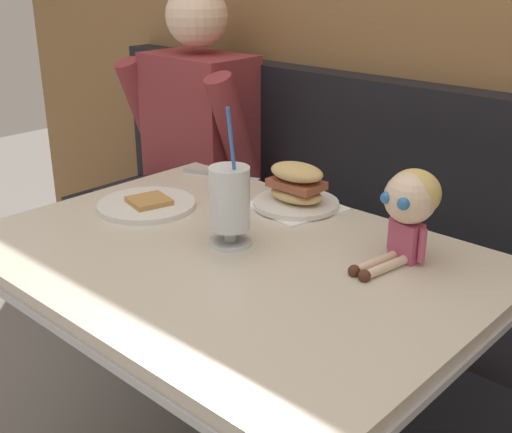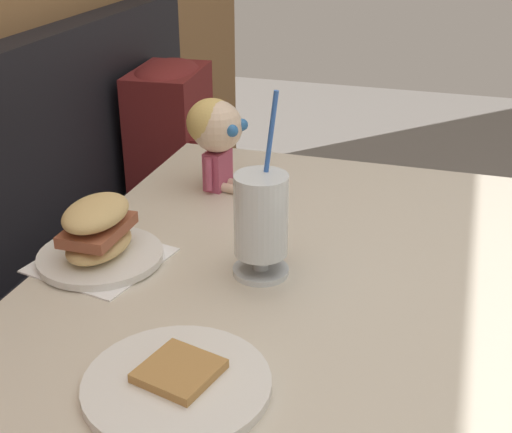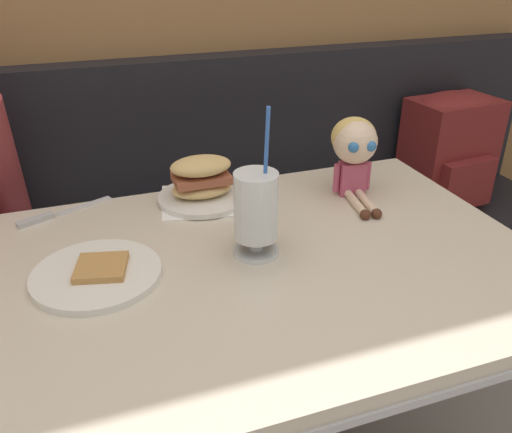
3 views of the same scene
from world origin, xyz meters
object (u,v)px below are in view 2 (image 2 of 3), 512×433
at_px(seated_doll, 217,131).
at_px(backpack, 172,124).
at_px(toast_plate, 177,382).
at_px(sandwich_plate, 99,238).
at_px(milkshake_glass, 261,220).

relative_size(seated_doll, backpack, 0.56).
xyz_separation_m(toast_plate, backpack, (1.26, 0.56, -0.09)).
relative_size(sandwich_plate, seated_doll, 1.04).
height_order(seated_doll, backpack, seated_doll).
height_order(toast_plate, backpack, backpack).
bearing_deg(sandwich_plate, toast_plate, -136.51).
distance_m(milkshake_glass, sandwich_plate, 0.29).
bearing_deg(sandwich_plate, backpack, 16.59).
relative_size(toast_plate, milkshake_glass, 0.79).
xyz_separation_m(sandwich_plate, backpack, (0.98, 0.29, -0.13)).
height_order(milkshake_glass, seated_doll, milkshake_glass).
bearing_deg(toast_plate, sandwich_plate, 43.49).
bearing_deg(toast_plate, milkshake_glass, -3.29).
height_order(toast_plate, milkshake_glass, milkshake_glass).
bearing_deg(sandwich_plate, seated_doll, -13.01).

